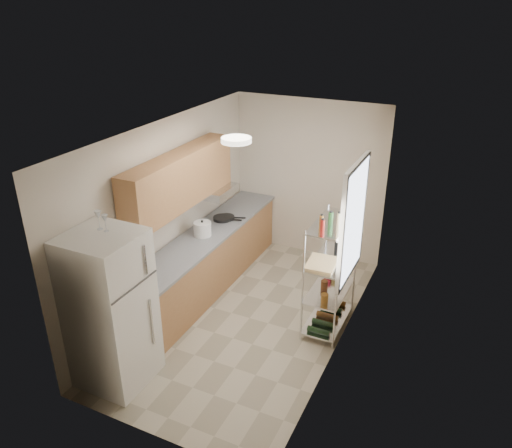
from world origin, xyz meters
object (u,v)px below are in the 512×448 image
(rice_cooker, at_px, (202,229))
(espresso_machine, at_px, (346,239))
(frying_pan_large, at_px, (222,218))
(refrigerator, at_px, (111,310))
(cutting_board, at_px, (322,263))

(rice_cooker, bearing_deg, espresso_machine, 7.01)
(frying_pan_large, distance_m, espresso_machine, 2.05)
(refrigerator, bearing_deg, frying_pan_large, 91.31)
(frying_pan_large, xyz_separation_m, espresso_machine, (2.01, -0.34, 0.24))
(refrigerator, distance_m, rice_cooker, 2.04)
(rice_cooker, bearing_deg, cutting_board, -8.30)
(espresso_machine, bearing_deg, rice_cooker, -160.57)
(rice_cooker, height_order, cutting_board, rice_cooker)
(cutting_board, height_order, espresso_machine, espresso_machine)
(cutting_board, distance_m, espresso_machine, 0.55)
(refrigerator, relative_size, rice_cooker, 7.25)
(refrigerator, bearing_deg, cutting_board, 44.36)
(espresso_machine, bearing_deg, frying_pan_large, -177.18)
(refrigerator, distance_m, cutting_board, 2.53)
(frying_pan_large, distance_m, cutting_board, 2.06)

